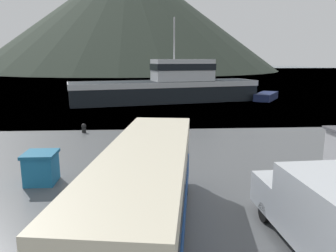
{
  "coord_description": "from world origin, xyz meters",
  "views": [
    {
      "loc": [
        -0.37,
        -1.98,
        5.74
      ],
      "look_at": [
        0.76,
        16.12,
        2.0
      ],
      "focal_mm": 35.0,
      "sensor_mm": 36.0,
      "label": 1
    }
  ],
  "objects_px": {
    "tour_bus": "(147,188)",
    "delivery_van": "(330,216)",
    "fishing_boat": "(168,86)",
    "storage_bin": "(41,167)",
    "small_boat": "(266,96)"
  },
  "relations": [
    {
      "from": "tour_bus",
      "to": "delivery_van",
      "type": "bearing_deg",
      "value": -5.34
    },
    {
      "from": "delivery_van",
      "to": "fishing_boat",
      "type": "xyz_separation_m",
      "value": [
        -2.44,
        35.84,
        0.84
      ]
    },
    {
      "from": "delivery_van",
      "to": "storage_bin",
      "type": "relative_size",
      "value": 4.14
    },
    {
      "from": "tour_bus",
      "to": "small_boat",
      "type": "bearing_deg",
      "value": 73.11
    },
    {
      "from": "delivery_van",
      "to": "fishing_boat",
      "type": "bearing_deg",
      "value": 90.81
    },
    {
      "from": "storage_bin",
      "to": "fishing_boat",
      "type": "bearing_deg",
      "value": 75.09
    },
    {
      "from": "tour_bus",
      "to": "small_boat",
      "type": "height_order",
      "value": "tour_bus"
    },
    {
      "from": "fishing_boat",
      "to": "storage_bin",
      "type": "xyz_separation_m",
      "value": [
        -7.81,
        -29.34,
        -1.38
      ]
    },
    {
      "from": "delivery_van",
      "to": "storage_bin",
      "type": "xyz_separation_m",
      "value": [
        -10.25,
        6.5,
        -0.54
      ]
    },
    {
      "from": "storage_bin",
      "to": "small_boat",
      "type": "xyz_separation_m",
      "value": [
        21.8,
        30.4,
        -0.26
      ]
    },
    {
      "from": "small_boat",
      "to": "delivery_van",
      "type": "bearing_deg",
      "value": 105.05
    },
    {
      "from": "fishing_boat",
      "to": "storage_bin",
      "type": "bearing_deg",
      "value": 151.31
    },
    {
      "from": "tour_bus",
      "to": "delivery_van",
      "type": "xyz_separation_m",
      "value": [
        5.3,
        -1.3,
        -0.43
      ]
    },
    {
      "from": "fishing_boat",
      "to": "small_boat",
      "type": "distance_m",
      "value": 14.12
    },
    {
      "from": "tour_bus",
      "to": "storage_bin",
      "type": "relative_size",
      "value": 7.09
    }
  ]
}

